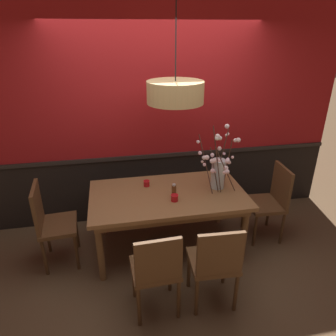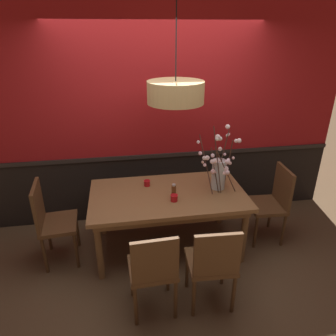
% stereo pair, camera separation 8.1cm
% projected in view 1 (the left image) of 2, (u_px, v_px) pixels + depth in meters
% --- Properties ---
extents(ground_plane, '(24.00, 24.00, 0.00)m').
position_uv_depth(ground_plane, '(168.00, 246.00, 3.73)').
color(ground_plane, brown).
extents(back_wall, '(4.78, 0.14, 2.95)m').
position_uv_depth(back_wall, '(156.00, 111.00, 3.84)').
color(back_wall, black).
rests_on(back_wall, ground).
extents(dining_table, '(1.73, 0.96, 0.73)m').
position_uv_depth(dining_table, '(168.00, 200.00, 3.46)').
color(dining_table, olive).
rests_on(dining_table, ground).
extents(chair_head_west_end, '(0.42, 0.48, 0.96)m').
position_uv_depth(chair_head_west_end, '(50.00, 221.00, 3.27)').
color(chair_head_west_end, brown).
rests_on(chair_head_west_end, ground).
extents(chair_head_east_end, '(0.43, 0.47, 0.94)m').
position_uv_depth(chair_head_east_end, '(271.00, 199.00, 3.73)').
color(chair_head_east_end, brown).
rests_on(chair_head_east_end, ground).
extents(chair_near_side_right, '(0.45, 0.43, 0.90)m').
position_uv_depth(chair_near_side_right, '(215.00, 261.00, 2.75)').
color(chair_near_side_right, brown).
rests_on(chair_near_side_right, ground).
extents(chair_far_side_left, '(0.46, 0.40, 0.95)m').
position_uv_depth(chair_far_side_left, '(138.00, 176.00, 4.27)').
color(chair_far_side_left, brown).
rests_on(chair_far_side_left, ground).
extents(chair_near_side_left, '(0.43, 0.41, 0.90)m').
position_uv_depth(chair_near_side_left, '(156.00, 269.00, 2.65)').
color(chair_near_side_left, brown).
rests_on(chair_near_side_left, ground).
extents(chair_far_side_right, '(0.43, 0.44, 0.93)m').
position_uv_depth(chair_far_side_right, '(173.00, 174.00, 4.37)').
color(chair_far_side_right, brown).
rests_on(chair_far_side_right, ground).
extents(vase_with_blossoms, '(0.51, 0.37, 0.76)m').
position_uv_depth(vase_with_blossoms, '(218.00, 171.00, 3.46)').
color(vase_with_blossoms, silver).
rests_on(vase_with_blossoms, dining_table).
extents(candle_holder_nearer_center, '(0.08, 0.08, 0.07)m').
position_uv_depth(candle_holder_nearer_center, '(175.00, 198.00, 3.26)').
color(candle_holder_nearer_center, red).
rests_on(candle_holder_nearer_center, dining_table).
extents(candle_holder_nearer_edge, '(0.07, 0.07, 0.07)m').
position_uv_depth(candle_holder_nearer_edge, '(147.00, 183.00, 3.57)').
color(candle_holder_nearer_edge, red).
rests_on(candle_holder_nearer_edge, dining_table).
extents(condiment_bottle, '(0.05, 0.05, 0.15)m').
position_uv_depth(condiment_bottle, '(174.00, 190.00, 3.34)').
color(condiment_bottle, brown).
rests_on(condiment_bottle, dining_table).
extents(pendant_lamp, '(0.58, 0.58, 1.23)m').
position_uv_depth(pendant_lamp, '(175.00, 92.00, 3.07)').
color(pendant_lamp, tan).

